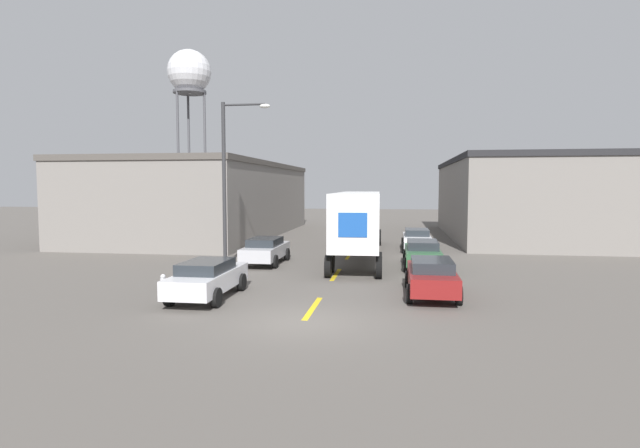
{
  "coord_description": "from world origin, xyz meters",
  "views": [
    {
      "loc": [
        2.78,
        -14.83,
        4.14
      ],
      "look_at": [
        -0.71,
        8.07,
        2.43
      ],
      "focal_mm": 28.0,
      "sensor_mm": 36.0,
      "label": 1
    }
  ],
  "objects": [
    {
      "name": "parked_car_right_near",
      "position": [
        4.15,
        4.38,
        0.77
      ],
      "size": [
        1.93,
        4.59,
        1.42
      ],
      "color": "maroon",
      "rests_on": "ground_plane"
    },
    {
      "name": "semi_truck",
      "position": [
        0.66,
        14.87,
        2.35
      ],
      "size": [
        3.09,
        16.31,
        3.84
      ],
      "rotation": [
        0.0,
        0.0,
        0.03
      ],
      "color": "silver",
      "rests_on": "ground_plane"
    },
    {
      "name": "street_lamp",
      "position": [
        -5.9,
        10.47,
        4.94
      ],
      "size": [
        2.62,
        0.32,
        8.56
      ],
      "color": "#2D2D30",
      "rests_on": "ground_plane"
    },
    {
      "name": "ground_plane",
      "position": [
        0.0,
        0.0,
        0.0
      ],
      "size": [
        160.0,
        160.0,
        0.0
      ],
      "primitive_type": "plane",
      "color": "#56514C"
    },
    {
      "name": "parked_car_left_far",
      "position": [
        -4.15,
        11.14,
        0.77
      ],
      "size": [
        1.93,
        4.59,
        1.42
      ],
      "color": "#B2B2B7",
      "rests_on": "ground_plane"
    },
    {
      "name": "parked_car_left_near",
      "position": [
        -4.15,
        2.73,
        0.77
      ],
      "size": [
        1.93,
        4.59,
        1.42
      ],
      "color": "silver",
      "rests_on": "ground_plane"
    },
    {
      "name": "parked_car_right_far",
      "position": [
        4.15,
        18.19,
        0.77
      ],
      "size": [
        1.93,
        4.59,
        1.42
      ],
      "color": "silver",
      "rests_on": "ground_plane"
    },
    {
      "name": "water_tower",
      "position": [
        -20.67,
        40.16,
        16.92
      ],
      "size": [
        4.92,
        4.92,
        19.73
      ],
      "color": "#47474C",
      "rests_on": "ground_plane"
    },
    {
      "name": "warehouse_left",
      "position": [
        -13.49,
        26.56,
        3.1
      ],
      "size": [
        12.77,
        25.68,
        6.2
      ],
      "color": "slate",
      "rests_on": "ground_plane"
    },
    {
      "name": "warehouse_right",
      "position": [
        12.87,
        27.92,
        3.21
      ],
      "size": [
        11.54,
        21.91,
        6.41
      ],
      "color": "slate",
      "rests_on": "ground_plane"
    },
    {
      "name": "road_centerline",
      "position": [
        0.0,
        8.41,
        0.0
      ],
      "size": [
        0.2,
        16.51,
        0.01
      ],
      "color": "gold",
      "rests_on": "ground_plane"
    },
    {
      "name": "parked_car_right_mid",
      "position": [
        4.15,
        11.08,
        0.77
      ],
      "size": [
        1.93,
        4.59,
        1.42
      ],
      "color": "#2D5B38",
      "rests_on": "ground_plane"
    },
    {
      "name": "fire_hydrant",
      "position": [
        -5.86,
        2.63,
        0.43
      ],
      "size": [
        0.22,
        0.22,
        0.87
      ],
      "color": "silver",
      "rests_on": "ground_plane"
    }
  ]
}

